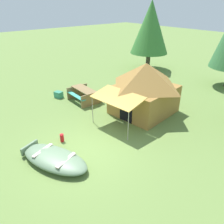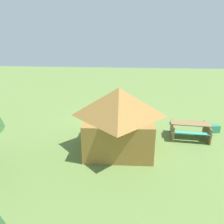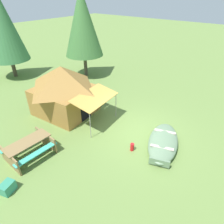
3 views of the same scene
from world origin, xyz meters
TOP-DOWN VIEW (x-y plane):
  - ground_plane at (0.00, 0.00)m, footprint 80.00×80.00m
  - beached_rowboat at (-0.09, -1.30)m, footprint 3.10×2.14m
  - canvas_cabin_tent at (-0.85, 4.30)m, footprint 3.19×4.54m
  - picnic_table at (-4.12, 2.73)m, footprint 1.84×1.46m
  - cooler_box at (-5.56, 1.79)m, footprint 0.56×0.48m
  - fuel_can at (-1.18, -0.39)m, footprint 0.23×0.23m

SIDE VIEW (x-z plane):
  - ground_plane at x=0.00m, z-range 0.00..0.00m
  - fuel_can at x=-1.18m, z-range 0.00..0.35m
  - cooler_box at x=-5.56m, z-range 0.00..0.39m
  - beached_rowboat at x=-0.09m, z-range 0.01..0.42m
  - picnic_table at x=-4.12m, z-range 0.10..0.87m
  - canvas_cabin_tent at x=-0.85m, z-range 0.05..2.71m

